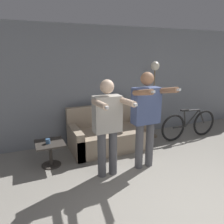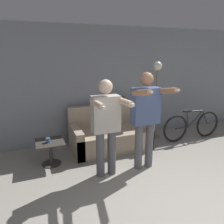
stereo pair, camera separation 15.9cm
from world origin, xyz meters
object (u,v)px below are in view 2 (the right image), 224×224
Objects in this scene: floor_lamp at (157,82)px; cup at (48,140)px; person_right at (146,114)px; bicycle at (192,126)px; side_table at (50,148)px; couch at (109,135)px; cat at (118,100)px; person_left at (106,122)px.

cup is at bearing -168.18° from floor_lamp.
person_right is 1.07× the size of bicycle.
person_right is 1.84m from side_table.
floor_lamp is at bearing 11.29° from side_table.
cat is at bearing 45.35° from couch.
person_left is (-0.45, -1.06, 0.67)m from couch.
side_table is at bearing 154.73° from person_right.
cup is (-2.55, -0.53, -0.87)m from floor_lamp.
person_right reaches higher than bicycle.
cup is at bearing -164.35° from couch.
floor_lamp reaches higher than person_left.
side_table is 0.32× the size of bicycle.
person_left is at bearing -162.28° from bicycle.
cat is (0.33, 0.34, 0.68)m from couch.
floor_lamp is (0.97, 1.23, 0.36)m from person_right.
couch is 1.33m from person_left.
cat is (0.78, 1.40, 0.02)m from person_left.
floor_lamp is (1.68, 1.23, 0.42)m from person_left.
person_left is at bearing -119.16° from cat.
person_right is 1.60m from floor_lamp.
person_right is 1.80m from cup.
person_right is at bearing -75.69° from couch.
couch is 1.03× the size of bicycle.
side_table is at bearing 139.76° from person_left.
person_left is 1.02× the size of bicycle.
person_left is at bearing 179.84° from person_right.
bicycle is at bearing 1.48° from cup.
person_left is 18.76× the size of cup.
couch is 0.83m from cat.
side_table is 3.27m from bicycle.
person_left is 3.22× the size of side_table.
cat reaches higher than bicycle.
cup is (-0.03, -0.03, 0.17)m from side_table.
couch is 1.33m from side_table.
cat is 5.31× the size of cup.
floor_lamp is (0.90, -0.17, 0.40)m from cat.
side_table is (-0.84, 0.72, -0.61)m from person_left.
floor_lamp is at bearing 11.82° from cup.
cat reaches higher than couch.
person_right is at bearing -128.28° from floor_lamp.
person_right reaches higher than couch.
floor_lamp is at bearing 51.39° from person_right.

